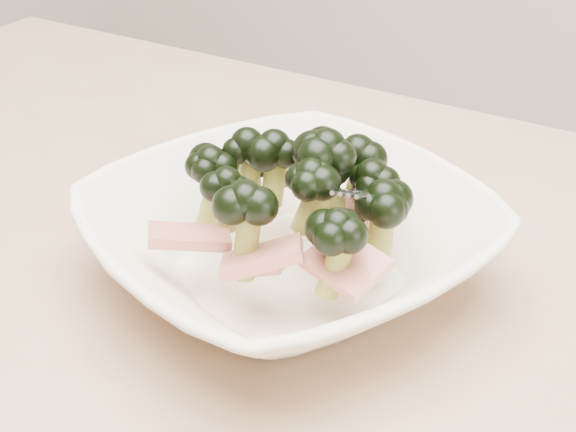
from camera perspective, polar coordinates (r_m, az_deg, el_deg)
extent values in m
cube|color=tan|center=(0.52, -3.20, -9.69)|extent=(1.20, 0.80, 0.04)
cylinder|color=tan|center=(1.25, -15.03, -5.05)|extent=(0.06, 0.06, 0.71)
imported|color=#F5E8CF|center=(0.53, 0.00, -1.75)|extent=(0.33, 0.33, 0.06)
cylinder|color=olive|center=(0.52, -4.30, 0.50)|extent=(0.02, 0.01, 0.03)
ellipsoid|color=black|center=(0.51, -4.39, 2.46)|extent=(0.03, 0.03, 0.03)
cylinder|color=olive|center=(0.54, 5.86, 0.58)|extent=(0.02, 0.02, 0.04)
ellipsoid|color=black|center=(0.53, 6.00, 2.90)|extent=(0.04, 0.04, 0.03)
cylinder|color=olive|center=(0.48, -2.95, -1.86)|extent=(0.02, 0.02, 0.05)
ellipsoid|color=black|center=(0.47, -3.05, 1.22)|extent=(0.04, 0.04, 0.03)
cylinder|color=olive|center=(0.48, 3.43, -3.49)|extent=(0.02, 0.02, 0.05)
ellipsoid|color=black|center=(0.46, 3.54, -0.71)|extent=(0.04, 0.04, 0.03)
cylinder|color=olive|center=(0.53, 2.68, 2.12)|extent=(0.02, 0.02, 0.03)
ellipsoid|color=black|center=(0.53, 2.72, 3.84)|extent=(0.03, 0.03, 0.03)
cylinder|color=olive|center=(0.51, 2.72, 2.36)|extent=(0.02, 0.03, 0.04)
ellipsoid|color=black|center=(0.50, 2.80, 4.93)|extent=(0.04, 0.04, 0.03)
cylinder|color=olive|center=(0.56, -2.85, 2.66)|extent=(0.02, 0.02, 0.05)
ellipsoid|color=black|center=(0.54, -2.93, 5.18)|extent=(0.04, 0.04, 0.03)
cylinder|color=olive|center=(0.55, -5.37, 1.22)|extent=(0.03, 0.02, 0.05)
ellipsoid|color=black|center=(0.54, -5.52, 3.94)|extent=(0.04, 0.04, 0.03)
cylinder|color=olive|center=(0.54, 2.40, 2.86)|extent=(0.03, 0.03, 0.04)
ellipsoid|color=black|center=(0.53, 2.45, 5.10)|extent=(0.04, 0.04, 0.03)
cylinder|color=olive|center=(0.56, 4.84, 1.73)|extent=(0.03, 0.03, 0.05)
ellipsoid|color=black|center=(0.54, 4.98, 4.62)|extent=(0.04, 0.04, 0.03)
cylinder|color=olive|center=(0.49, 1.64, 0.65)|extent=(0.02, 0.02, 0.04)
ellipsoid|color=black|center=(0.48, 1.68, 2.98)|extent=(0.04, 0.04, 0.03)
cylinder|color=olive|center=(0.57, -2.43, 2.05)|extent=(0.01, 0.02, 0.04)
ellipsoid|color=black|center=(0.56, -2.48, 3.92)|extent=(0.03, 0.03, 0.02)
cylinder|color=olive|center=(0.55, -0.98, 2.69)|extent=(0.02, 0.02, 0.04)
ellipsoid|color=black|center=(0.54, -1.00, 5.01)|extent=(0.04, 0.04, 0.03)
cylinder|color=olive|center=(0.50, 2.24, 0.77)|extent=(0.01, 0.01, 0.04)
ellipsoid|color=black|center=(0.48, 2.29, 3.04)|extent=(0.03, 0.03, 0.02)
cylinder|color=olive|center=(0.51, 6.63, -1.45)|extent=(0.02, 0.02, 0.05)
ellipsoid|color=black|center=(0.50, 6.82, 1.33)|extent=(0.04, 0.04, 0.03)
cube|color=maroon|center=(0.57, 0.47, 2.95)|extent=(0.04, 0.05, 0.02)
cube|color=maroon|center=(0.53, 3.61, -1.06)|extent=(0.05, 0.05, 0.02)
cube|color=maroon|center=(0.53, 4.72, 0.28)|extent=(0.03, 0.04, 0.02)
cube|color=maroon|center=(0.48, -1.88, -2.95)|extent=(0.06, 0.06, 0.03)
cube|color=maroon|center=(0.48, 4.12, -3.34)|extent=(0.05, 0.05, 0.02)
cube|color=maroon|center=(0.49, -2.15, -3.33)|extent=(0.04, 0.04, 0.02)
cube|color=maroon|center=(0.51, -7.03, -1.46)|extent=(0.06, 0.05, 0.02)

